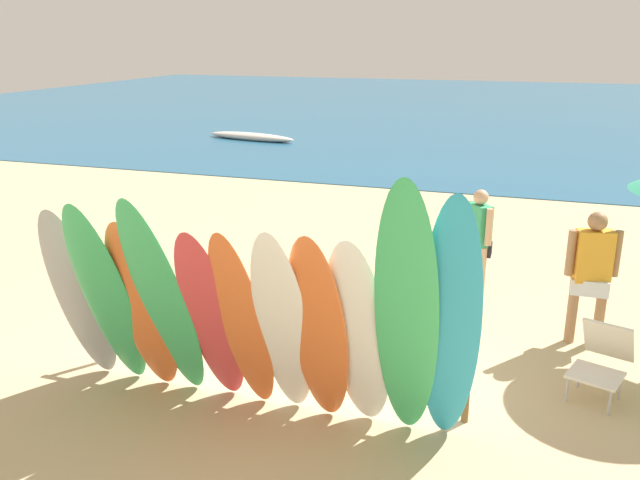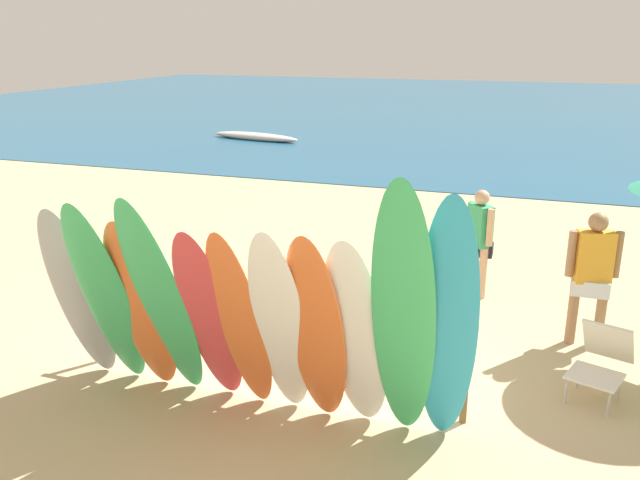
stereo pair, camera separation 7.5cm
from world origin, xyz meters
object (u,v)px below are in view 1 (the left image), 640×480
object	(u,v)px
surfboard_green_3	(163,302)
beachgoer_near_rack	(478,235)
surfboard_orange_5	(243,325)
surfboard_white_6	(283,328)
surfboard_rack	(271,334)
surfboard_orange_2	(143,309)
surfboard_green_9	(407,320)
surfboard_white_8	(359,338)
surfboard_green_1	(108,299)
surfboard_grey_0	(80,297)
distant_boat	(251,137)
beach_chair_red	(602,357)
beachgoer_strolling	(592,269)
surfboard_red_4	(211,320)
surfboard_orange_7	(319,333)
surfboard_teal_10	(450,328)

from	to	relation	value
surfboard_green_3	beachgoer_near_rack	xyz separation A→B (m)	(2.60, 4.12, -0.26)
surfboard_orange_5	surfboard_white_6	distance (m)	0.40
surfboard_rack	surfboard_orange_2	size ratio (longest dim) A/B	1.98
surfboard_green_3	surfboard_green_9	size ratio (longest dim) A/B	0.87
surfboard_green_3	surfboard_orange_5	world-z (taller)	surfboard_green_3
surfboard_white_8	surfboard_orange_5	bearing A→B (deg)	-171.79
surfboard_green_1	surfboard_orange_2	bearing A→B (deg)	7.99
surfboard_grey_0	surfboard_orange_2	world-z (taller)	surfboard_grey_0
surfboard_rack	surfboard_green_3	distance (m)	1.19
surfboard_green_3	distant_boat	distance (m)	17.69
beach_chair_red	surfboard_white_8	bearing A→B (deg)	-125.19
beachgoer_strolling	beach_chair_red	distance (m)	1.36
surfboard_red_4	beachgoer_strolling	xyz separation A→B (m)	(3.56, 2.87, -0.06)
surfboard_orange_5	surfboard_white_6	size ratio (longest dim) A/B	0.96
surfboard_orange_2	surfboard_green_3	xyz separation A→B (m)	(0.29, -0.08, 0.14)
surfboard_green_1	surfboard_red_4	distance (m)	1.13
surfboard_white_6	surfboard_orange_7	world-z (taller)	surfboard_white_6
surfboard_green_3	surfboard_red_4	world-z (taller)	surfboard_green_3
surfboard_orange_7	surfboard_white_8	distance (m)	0.36
surfboard_white_8	surfboard_red_4	bearing A→B (deg)	-173.46
surfboard_white_6	beach_chair_red	bearing A→B (deg)	25.73
surfboard_green_9	surfboard_orange_7	bearing A→B (deg)	169.37
surfboard_red_4	surfboard_green_9	world-z (taller)	surfboard_green_9
surfboard_orange_2	surfboard_white_8	size ratio (longest dim) A/B	0.98
surfboard_red_4	surfboard_orange_7	world-z (taller)	surfboard_orange_7
surfboard_teal_10	beachgoer_strolling	bearing A→B (deg)	60.23
surfboard_red_4	surfboard_orange_5	bearing A→B (deg)	-5.67
distant_boat	beachgoer_strolling	bearing A→B (deg)	-52.17
surfboard_rack	distant_boat	size ratio (longest dim) A/B	1.18
surfboard_green_1	beach_chair_red	distance (m)	5.11
surfboard_orange_7	beach_chair_red	world-z (taller)	surfboard_orange_7
surfboard_green_3	surfboard_red_4	bearing A→B (deg)	11.34
surfboard_red_4	surfboard_orange_2	bearing A→B (deg)	175.48
surfboard_green_3	surfboard_red_4	distance (m)	0.50
beachgoer_near_rack	distant_boat	xyz separation A→B (m)	(-9.06, 12.32, -0.77)
surfboard_green_1	beachgoer_near_rack	world-z (taller)	surfboard_green_1
beachgoer_strolling	surfboard_green_3	bearing A→B (deg)	-158.59
beachgoer_strolling	beach_chair_red	xyz separation A→B (m)	(0.10, -1.25, -0.54)
surfboard_green_3	surfboard_orange_5	size ratio (longest dim) A/B	1.13
surfboard_green_3	beach_chair_red	distance (m)	4.52
surfboard_grey_0	beachgoer_near_rack	xyz separation A→B (m)	(3.66, 4.02, -0.14)
surfboard_rack	surfboard_orange_7	size ratio (longest dim) A/B	1.93
surfboard_rack	surfboard_orange_5	size ratio (longest dim) A/B	1.93
surfboard_grey_0	surfboard_orange_5	xyz separation A→B (m)	(1.88, -0.07, -0.01)
surfboard_red_4	surfboard_green_9	size ratio (longest dim) A/B	0.77
surfboard_orange_2	surfboard_white_8	xyz separation A→B (m)	(2.22, 0.01, 0.02)
surfboard_red_4	surfboard_grey_0	bearing A→B (deg)	176.12
surfboard_orange_5	surfboard_teal_10	bearing A→B (deg)	3.47
surfboard_orange_7	surfboard_rack	bearing A→B (deg)	139.36
beachgoer_strolling	surfboard_orange_7	bearing A→B (deg)	-145.11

